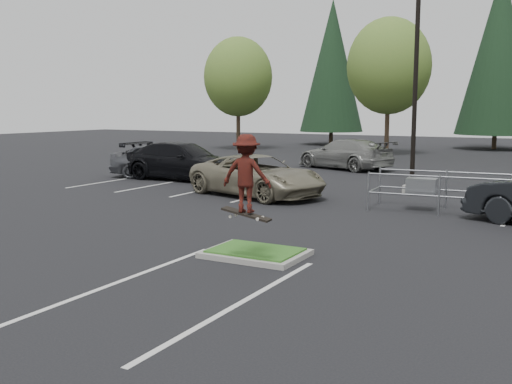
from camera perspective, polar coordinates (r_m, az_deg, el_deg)
The scene contains 14 objects.
ground at distance 13.65m, azimuth -0.05°, elevation -6.14°, with size 120.00×120.00×0.00m, color black.
grass_median at distance 13.63m, azimuth -0.05°, elevation -5.82°, with size 2.20×1.60×0.16m.
stall_lines at distance 19.53m, azimuth 4.97°, elevation -1.85°, with size 22.62×17.60×0.01m.
light_pole at distance 24.35m, azimuth 14.97°, elevation 10.62°, with size 0.70×0.60×10.12m.
decid_a at distance 48.30m, azimuth -1.71°, elevation 10.68°, with size 5.44×5.44×8.91m.
decid_b at distance 44.00m, azimuth 12.53°, elevation 11.35°, with size 5.89×5.89×9.64m.
conif_a at distance 55.60m, azimuth 7.27°, elevation 11.83°, with size 5.72×5.72×13.00m.
conif_b at distance 52.69m, azimuth 22.15°, elevation 12.35°, with size 6.38×6.38×14.50m.
cart_corral at distance 20.22m, azimuth 15.95°, elevation 0.51°, with size 4.62×1.91×1.28m.
skateboarder at distance 12.27m, azimuth -0.93°, elevation 1.73°, with size 1.12×0.75×1.78m.
car_l_tan at distance 22.82m, azimuth 0.06°, elevation 1.59°, with size 2.60×5.64×1.57m, color gray.
car_l_black at distance 28.18m, azimuth -6.96°, elevation 2.94°, with size 2.45×6.02×1.75m, color black.
car_l_grey at distance 29.31m, azimuth -9.02°, elevation 3.02°, with size 1.97×4.90×1.67m, color #414348.
car_far_silver at distance 33.22m, azimuth 8.60°, elevation 3.60°, with size 2.33×5.72×1.66m, color gray.
Camera 1 is at (6.36, -11.61, 3.34)m, focal length 42.00 mm.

